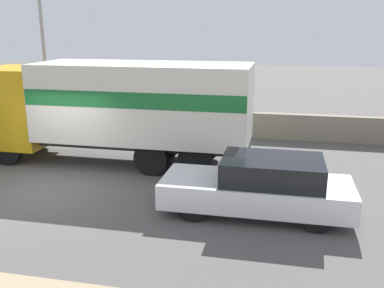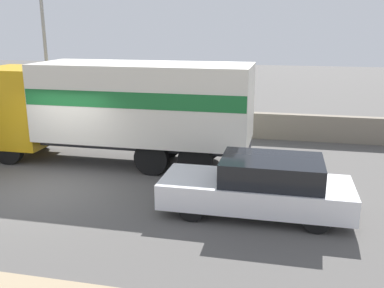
# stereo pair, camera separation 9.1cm
# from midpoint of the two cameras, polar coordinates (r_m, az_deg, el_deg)

# --- Properties ---
(ground_plane) EXTENTS (80.00, 80.00, 0.00)m
(ground_plane) POSITION_cam_midpoint_polar(r_m,az_deg,el_deg) (12.51, -18.53, -5.72)
(ground_plane) COLOR #514F4C
(stone_wall_backdrop) EXTENTS (60.00, 0.35, 1.02)m
(stone_wall_backdrop) POSITION_cam_midpoint_polar(r_m,az_deg,el_deg) (18.36, -7.76, 3.29)
(stone_wall_backdrop) COLOR gray
(stone_wall_backdrop) RESTS_ON ground_plane
(street_lamp) EXTENTS (0.56, 0.28, 6.22)m
(street_lamp) POSITION_cam_midpoint_polar(r_m,az_deg,el_deg) (18.77, -18.88, 12.55)
(street_lamp) COLOR gray
(street_lamp) RESTS_ON ground_plane
(box_truck) EXTENTS (8.73, 2.45, 3.24)m
(box_truck) POSITION_cam_midpoint_polar(r_m,az_deg,el_deg) (13.85, -9.51, 5.24)
(box_truck) COLOR gold
(box_truck) RESTS_ON ground_plane
(car_hatchback) EXTENTS (4.48, 1.73, 1.39)m
(car_hatchback) POSITION_cam_midpoint_polar(r_m,az_deg,el_deg) (10.30, 9.31, -5.56)
(car_hatchback) COLOR silver
(car_hatchback) RESTS_ON ground_plane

